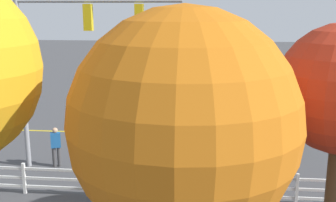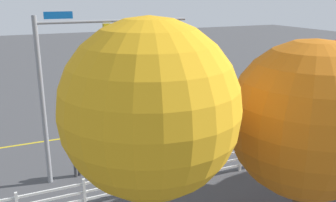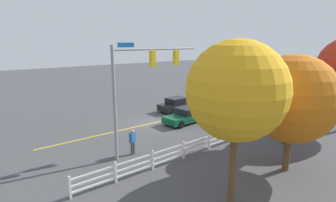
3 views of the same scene
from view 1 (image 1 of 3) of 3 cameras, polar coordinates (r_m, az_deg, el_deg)
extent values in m
plane|color=#444447|center=(21.25, 2.30, -4.81)|extent=(120.00, 120.00, 0.00)
cube|color=gold|center=(21.41, 13.09, -5.00)|extent=(28.00, 0.16, 0.01)
cylinder|color=gray|center=(17.31, -19.76, 2.31)|extent=(0.20, 0.20, 7.03)
cylinder|color=gray|center=(15.92, -9.90, 13.65)|extent=(6.40, 0.12, 0.12)
cube|color=gold|center=(16.03, -11.15, 11.45)|extent=(0.32, 0.28, 1.00)
sphere|color=red|center=(16.17, -11.05, 12.60)|extent=(0.17, 0.17, 0.17)
sphere|color=orange|center=(16.17, -11.00, 11.47)|extent=(0.17, 0.17, 0.17)
sphere|color=#148C19|center=(16.18, -10.95, 10.34)|extent=(0.17, 0.17, 0.17)
cube|color=gold|center=(15.58, -4.06, 11.62)|extent=(0.32, 0.28, 1.00)
sphere|color=red|center=(15.73, -3.99, 12.80)|extent=(0.17, 0.17, 0.17)
sphere|color=orange|center=(15.73, -3.97, 11.63)|extent=(0.17, 0.17, 0.17)
sphere|color=#148C19|center=(15.74, -3.95, 10.47)|extent=(0.17, 0.17, 0.17)
cube|color=#0C4C2D|center=(19.41, 9.39, -5.16)|extent=(4.67, 2.03, 0.57)
cube|color=black|center=(19.27, 10.13, -3.50)|extent=(2.24, 1.73, 0.60)
cylinder|color=black|center=(18.55, 4.84, -6.50)|extent=(0.65, 0.25, 0.64)
cylinder|color=black|center=(20.14, 4.68, -4.90)|extent=(0.65, 0.25, 0.64)
cylinder|color=black|center=(18.93, 14.37, -6.46)|extent=(0.65, 0.25, 0.64)
cylinder|color=black|center=(20.50, 13.45, -4.91)|extent=(0.65, 0.25, 0.64)
cube|color=black|center=(23.22, 14.13, -2.24)|extent=(4.49, 1.98, 0.66)
cube|color=black|center=(23.03, 13.67, -0.77)|extent=(2.06, 1.67, 0.56)
cylinder|color=black|center=(24.38, 17.17, -2.26)|extent=(0.65, 0.26, 0.64)
cylinder|color=black|center=(22.88, 18.17, -3.32)|extent=(0.65, 0.26, 0.64)
cylinder|color=black|center=(23.79, 10.18, -2.25)|extent=(0.65, 0.26, 0.64)
cylinder|color=black|center=(22.25, 10.72, -3.34)|extent=(0.65, 0.26, 0.64)
cylinder|color=#3F3F42|center=(17.70, -15.69, -7.58)|extent=(0.16, 0.16, 0.85)
cylinder|color=#3F3F42|center=(17.70, -15.04, -7.54)|extent=(0.16, 0.16, 0.85)
cube|color=#1E5999|center=(17.46, -15.51, -5.30)|extent=(0.47, 0.39, 0.62)
sphere|color=tan|center=(17.33, -15.59, -3.98)|extent=(0.22, 0.22, 0.22)
cube|color=white|center=(14.48, 17.63, -11.81)|extent=(0.10, 0.10, 1.15)
cube|color=white|center=(14.17, 8.04, -11.85)|extent=(0.10, 0.10, 1.15)
cube|color=white|center=(14.26, -1.69, -11.57)|extent=(0.10, 0.10, 1.15)
cube|color=white|center=(14.72, -11.02, -10.99)|extent=(0.10, 0.10, 1.15)
cube|color=white|center=(15.54, -19.54, -10.21)|extent=(0.10, 0.10, 1.15)
cube|color=white|center=(14.13, 12.97, -10.49)|extent=(26.00, 0.06, 0.09)
cube|color=white|center=(14.27, 12.89, -11.78)|extent=(26.00, 0.06, 0.09)
cube|color=white|center=(14.40, 12.83, -12.94)|extent=(26.00, 0.06, 0.09)
cylinder|color=brown|center=(11.75, 22.06, -12.35)|extent=(0.38, 0.38, 3.32)
sphere|color=#C66614|center=(8.43, 2.25, -3.10)|extent=(4.85, 4.85, 4.85)
camera|label=2|loc=(8.66, -83.85, 10.01)|focal=38.92mm
camera|label=3|loc=(14.66, -80.46, 5.00)|focal=28.60mm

